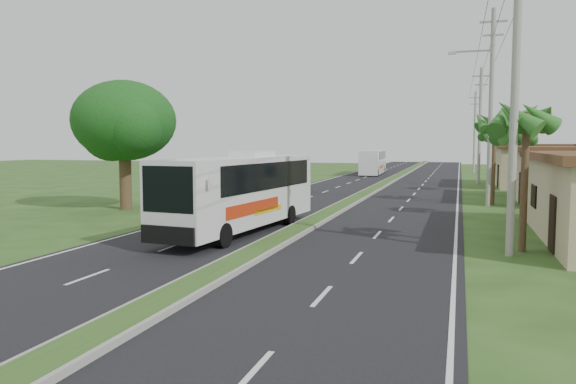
# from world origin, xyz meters

# --- Properties ---
(ground) EXTENTS (180.00, 180.00, 0.00)m
(ground) POSITION_xyz_m (0.00, 0.00, 0.00)
(ground) COLOR #284318
(ground) RESTS_ON ground
(road_asphalt) EXTENTS (14.00, 160.00, 0.02)m
(road_asphalt) POSITION_xyz_m (0.00, 20.00, 0.01)
(road_asphalt) COLOR black
(road_asphalt) RESTS_ON ground
(median_strip) EXTENTS (1.20, 160.00, 0.18)m
(median_strip) POSITION_xyz_m (0.00, 20.00, 0.10)
(median_strip) COLOR gray
(median_strip) RESTS_ON ground
(lane_edge_left) EXTENTS (0.12, 160.00, 0.01)m
(lane_edge_left) POSITION_xyz_m (-6.70, 20.00, 0.00)
(lane_edge_left) COLOR silver
(lane_edge_left) RESTS_ON ground
(lane_edge_right) EXTENTS (0.12, 160.00, 0.01)m
(lane_edge_right) POSITION_xyz_m (6.70, 20.00, 0.00)
(lane_edge_right) COLOR silver
(lane_edge_right) RESTS_ON ground
(shop_mid) EXTENTS (7.60, 10.60, 3.67)m
(shop_mid) POSITION_xyz_m (14.00, 22.00, 1.86)
(shop_mid) COLOR tan
(shop_mid) RESTS_ON ground
(shop_far) EXTENTS (8.60, 11.60, 3.82)m
(shop_far) POSITION_xyz_m (14.00, 36.00, 1.93)
(shop_far) COLOR tan
(shop_far) RESTS_ON ground
(palm_verge_a) EXTENTS (2.40, 2.40, 5.45)m
(palm_verge_a) POSITION_xyz_m (9.00, 3.00, 4.74)
(palm_verge_a) COLOR #473321
(palm_verge_a) RESTS_ON ground
(palm_verge_b) EXTENTS (2.40, 2.40, 5.05)m
(palm_verge_b) POSITION_xyz_m (9.40, 12.00, 4.36)
(palm_verge_b) COLOR #473321
(palm_verge_b) RESTS_ON ground
(palm_verge_c) EXTENTS (2.40, 2.40, 5.85)m
(palm_verge_c) POSITION_xyz_m (8.80, 19.00, 5.12)
(palm_verge_c) COLOR #473321
(palm_verge_c) RESTS_ON ground
(palm_verge_d) EXTENTS (2.40, 2.40, 5.25)m
(palm_verge_d) POSITION_xyz_m (9.30, 28.00, 4.55)
(palm_verge_d) COLOR #473321
(palm_verge_d) RESTS_ON ground
(shade_tree) EXTENTS (6.30, 6.00, 7.54)m
(shade_tree) POSITION_xyz_m (-12.11, 10.02, 5.03)
(shade_tree) COLOR #473321
(shade_tree) RESTS_ON ground
(utility_pole_a) EXTENTS (1.60, 0.28, 11.00)m
(utility_pole_a) POSITION_xyz_m (8.50, 2.00, 5.67)
(utility_pole_a) COLOR gray
(utility_pole_a) RESTS_ON ground
(utility_pole_b) EXTENTS (3.20, 0.28, 12.00)m
(utility_pole_b) POSITION_xyz_m (8.47, 18.00, 6.26)
(utility_pole_b) COLOR gray
(utility_pole_b) RESTS_ON ground
(utility_pole_c) EXTENTS (1.60, 0.28, 11.00)m
(utility_pole_c) POSITION_xyz_m (8.50, 38.00, 5.67)
(utility_pole_c) COLOR gray
(utility_pole_c) RESTS_ON ground
(utility_pole_d) EXTENTS (1.60, 0.28, 10.50)m
(utility_pole_d) POSITION_xyz_m (8.50, 58.00, 5.42)
(utility_pole_d) COLOR gray
(utility_pole_d) RESTS_ON ground
(coach_bus_main) EXTENTS (3.36, 11.15, 3.55)m
(coach_bus_main) POSITION_xyz_m (-2.25, 3.99, 1.95)
(coach_bus_main) COLOR silver
(coach_bus_main) RESTS_ON ground
(coach_bus_far) EXTENTS (2.56, 10.28, 2.97)m
(coach_bus_far) POSITION_xyz_m (-3.56, 51.24, 1.69)
(coach_bus_far) COLOR white
(coach_bus_far) RESTS_ON ground
(motorcyclist) EXTENTS (2.08, 0.97, 2.29)m
(motorcyclist) POSITION_xyz_m (-2.00, 8.31, 0.81)
(motorcyclist) COLOR black
(motorcyclist) RESTS_ON ground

